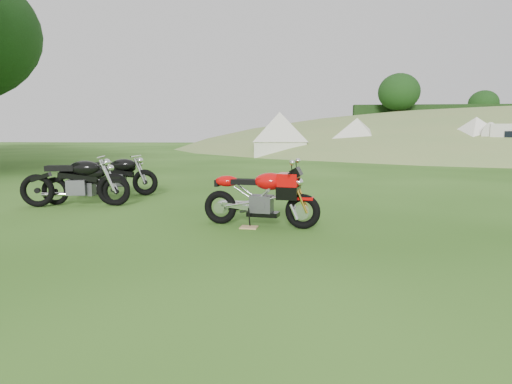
# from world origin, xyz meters

# --- Properties ---
(ground) EXTENTS (120.00, 120.00, 0.00)m
(ground) POSITION_xyz_m (0.00, 0.00, 0.00)
(ground) COLOR #204A10
(ground) RESTS_ON ground
(sport_motorcycle) EXTENTS (1.91, 0.80, 1.11)m
(sport_motorcycle) POSITION_xyz_m (-0.43, 1.71, 0.56)
(sport_motorcycle) COLOR #C60707
(sport_motorcycle) RESTS_ON ground
(plywood_board) EXTENTS (0.29, 0.25, 0.02)m
(plywood_board) POSITION_xyz_m (-0.60, 1.55, 0.01)
(plywood_board) COLOR tan
(plywood_board) RESTS_ON ground
(vintage_moto_a) EXTENTS (2.16, 0.92, 1.11)m
(vintage_moto_a) POSITION_xyz_m (-4.37, 3.22, 0.55)
(vintage_moto_a) COLOR black
(vintage_moto_a) RESTS_ON ground
(vintage_moto_b) EXTENTS (1.98, 0.51, 1.04)m
(vintage_moto_b) POSITION_xyz_m (-4.19, 4.87, 0.52)
(vintage_moto_b) COLOR black
(vintage_moto_b) RESTS_ON ground
(vintage_moto_c) EXTENTS (1.76, 0.99, 0.91)m
(vintage_moto_c) POSITION_xyz_m (-4.18, 4.96, 0.46)
(vintage_moto_c) COLOR black
(vintage_moto_c) RESTS_ON ground
(vintage_moto_d) EXTENTS (1.84, 0.47, 0.97)m
(vintage_moto_d) POSITION_xyz_m (-4.23, 3.36, 0.48)
(vintage_moto_d) COLOR black
(vintage_moto_d) RESTS_ON ground
(tent_left) EXTENTS (3.38, 3.38, 2.73)m
(tent_left) POSITION_xyz_m (-0.89, 22.17, 1.37)
(tent_left) COLOR silver
(tent_left) RESTS_ON ground
(tent_mid) EXTENTS (3.65, 3.65, 2.49)m
(tent_mid) POSITION_xyz_m (3.90, 22.03, 1.25)
(tent_mid) COLOR silver
(tent_mid) RESTS_ON ground
(tent_right) EXTENTS (3.62, 3.62, 2.46)m
(tent_right) POSITION_xyz_m (9.87, 19.31, 1.23)
(tent_right) COLOR white
(tent_right) RESTS_ON ground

